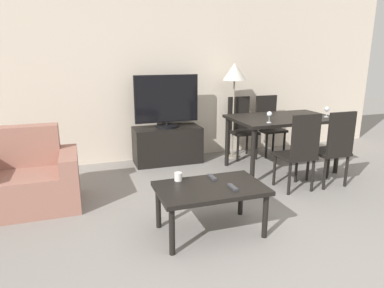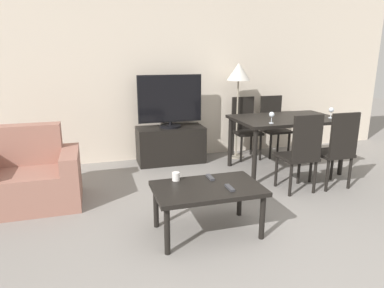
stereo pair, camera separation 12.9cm
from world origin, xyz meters
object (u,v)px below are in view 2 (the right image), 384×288
at_px(armchair, 31,178).
at_px(dining_table, 286,124).
at_px(dining_chair_far_left, 245,125).
at_px(tv, 170,101).
at_px(floor_lamp, 238,76).
at_px(cup_white_near, 176,176).
at_px(remote_secondary, 230,188).
at_px(coffee_table, 208,192).
at_px(remote_primary, 210,177).
at_px(wine_glass_left, 331,111).
at_px(dining_chair_near, 301,151).
at_px(wine_glass_center, 272,115).
at_px(tv_stand, 171,145).
at_px(dining_chair_near_right, 337,148).
at_px(dining_chair_far, 273,123).

bearing_deg(armchair, dining_table, 3.75).
xyz_separation_m(dining_table, dining_chair_far_left, (-0.25, 0.77, -0.16)).
xyz_separation_m(tv, dining_table, (1.44, -0.83, -0.26)).
xyz_separation_m(floor_lamp, cup_white_near, (-1.47, -1.91, -0.79)).
bearing_deg(remote_secondary, tv, 90.05).
distance_m(coffee_table, remote_secondary, 0.21).
distance_m(armchair, remote_primary, 1.98).
xyz_separation_m(tv, dining_chair_far_left, (1.19, -0.06, -0.42)).
xyz_separation_m(coffee_table, dining_chair_far_left, (1.36, 2.13, 0.12)).
xyz_separation_m(armchair, wine_glass_left, (3.81, 0.01, 0.57)).
height_order(dining_chair_near, wine_glass_center, dining_chair_near).
relative_size(tv, dining_chair_far_left, 1.00).
height_order(tv_stand, dining_chair_near_right, dining_chair_near_right).
distance_m(tv, coffee_table, 2.26).
bearing_deg(wine_glass_center, wine_glass_left, 5.81).
xyz_separation_m(dining_chair_far, floor_lamp, (-0.63, 0.01, 0.77)).
height_order(dining_chair_near_right, remote_primary, dining_chair_near_right).
height_order(dining_chair_near, cup_white_near, dining_chair_near).
bearing_deg(wine_glass_center, dining_chair_near, -72.52).
bearing_deg(tv_stand, dining_chair_near_right, -43.35).
xyz_separation_m(armchair, floor_lamp, (2.87, 0.99, 0.99)).
distance_m(tv_stand, floor_lamp, 1.47).
bearing_deg(tv, armchair, -150.03).
xyz_separation_m(dining_chair_far_left, remote_primary, (-1.27, -1.94, -0.05)).
height_order(tv_stand, dining_chair_near, dining_chair_near).
bearing_deg(remote_primary, wine_glass_left, 24.89).
height_order(tv_stand, tv, tv).
height_order(coffee_table, remote_primary, remote_primary).
bearing_deg(armchair, tv, 29.97).
relative_size(dining_chair_near_right, dining_chair_far_left, 1.00).
distance_m(armchair, coffee_table, 2.00).
xyz_separation_m(tv_stand, remote_primary, (-0.08, -2.00, 0.19)).
relative_size(armchair, dining_chair_far, 1.07).
relative_size(coffee_table, dining_chair_near_right, 1.02).
relative_size(armchair, remote_primary, 6.81).
relative_size(dining_chair_near_right, remote_primary, 6.37).
relative_size(dining_table, dining_chair_near_right, 1.49).
height_order(armchair, cup_white_near, armchair).
xyz_separation_m(armchair, tv, (1.81, 1.04, 0.64)).
xyz_separation_m(tv_stand, coffee_table, (-0.17, -2.19, 0.13)).
relative_size(coffee_table, dining_chair_far, 1.02).
distance_m(armchair, dining_chair_far_left, 3.16).
relative_size(tv, cup_white_near, 12.05).
relative_size(dining_chair_far_left, floor_lamp, 0.64).
relative_size(dining_chair_far, dining_chair_far_left, 1.00).
bearing_deg(dining_chair_near_right, coffee_table, -162.30).
relative_size(dining_chair_near, cup_white_near, 12.08).
bearing_deg(remote_primary, floor_lamp, 59.76).
distance_m(coffee_table, dining_chair_far, 2.83).
bearing_deg(wine_glass_center, dining_chair_far_left, 82.18).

